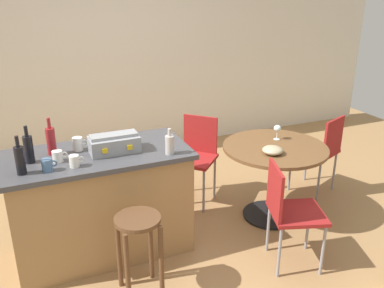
# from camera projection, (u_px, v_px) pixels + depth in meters

# --- Properties ---
(ground_plane) EXTENTS (8.80, 8.80, 0.00)m
(ground_plane) POSITION_uv_depth(u_px,v_px,m) (179.00, 242.00, 3.67)
(ground_plane) COLOR #A37A4C
(back_wall) EXTENTS (8.00, 0.10, 2.70)m
(back_wall) POSITION_uv_depth(u_px,v_px,m) (109.00, 50.00, 5.18)
(back_wall) COLOR silver
(back_wall) RESTS_ON ground_plane
(kitchen_island) EXTENTS (1.43, 0.71, 0.89)m
(kitchen_island) POSITION_uv_depth(u_px,v_px,m) (102.00, 203.00, 3.42)
(kitchen_island) COLOR #A37A4C
(kitchen_island) RESTS_ON ground_plane
(wooden_stool) EXTENTS (0.32, 0.32, 0.63)m
(wooden_stool) POSITION_uv_depth(u_px,v_px,m) (139.00, 239.00, 2.93)
(wooden_stool) COLOR brown
(wooden_stool) RESTS_ON ground_plane
(dining_table) EXTENTS (0.96, 0.96, 0.73)m
(dining_table) POSITION_uv_depth(u_px,v_px,m) (274.00, 163.00, 3.88)
(dining_table) COLOR black
(dining_table) RESTS_ON ground_plane
(folding_chair_near) EXTENTS (0.52, 0.52, 0.86)m
(folding_chair_near) POSITION_uv_depth(u_px,v_px,m) (321.00, 148.00, 4.37)
(folding_chair_near) COLOR maroon
(folding_chair_near) RESTS_ON ground_plane
(folding_chair_far) EXTENTS (0.57, 0.57, 0.88)m
(folding_chair_far) POSITION_uv_depth(u_px,v_px,m) (196.00, 153.00, 4.23)
(folding_chair_far) COLOR maroon
(folding_chair_far) RESTS_ON ground_plane
(folding_chair_left) EXTENTS (0.51, 0.51, 0.86)m
(folding_chair_left) POSITION_uv_depth(u_px,v_px,m) (289.00, 208.00, 3.23)
(folding_chair_left) COLOR maroon
(folding_chair_left) RESTS_ON ground_plane
(toolbox) EXTENTS (0.38, 0.22, 0.15)m
(toolbox) POSITION_uv_depth(u_px,v_px,m) (114.00, 143.00, 3.25)
(toolbox) COLOR gray
(toolbox) RESTS_ON kitchen_island
(bottle_0) EXTENTS (0.07, 0.07, 0.29)m
(bottle_0) POSITION_uv_depth(u_px,v_px,m) (51.00, 140.00, 3.19)
(bottle_0) COLOR maroon
(bottle_0) RESTS_ON kitchen_island
(bottle_1) EXTENTS (0.07, 0.07, 0.28)m
(bottle_1) POSITION_uv_depth(u_px,v_px,m) (20.00, 160.00, 2.86)
(bottle_1) COLOR black
(bottle_1) RESTS_ON kitchen_island
(bottle_2) EXTENTS (0.07, 0.07, 0.21)m
(bottle_2) POSITION_uv_depth(u_px,v_px,m) (170.00, 144.00, 3.21)
(bottle_2) COLOR #B7B2AD
(bottle_2) RESTS_ON kitchen_island
(bottle_3) EXTENTS (0.07, 0.07, 0.28)m
(bottle_3) POSITION_uv_depth(u_px,v_px,m) (29.00, 149.00, 3.04)
(bottle_3) COLOR black
(bottle_3) RESTS_ON kitchen_island
(cup_0) EXTENTS (0.11, 0.07, 0.09)m
(cup_0) POSITION_uv_depth(u_px,v_px,m) (47.00, 165.00, 2.93)
(cup_0) COLOR #4C7099
(cup_0) RESTS_ON kitchen_island
(cup_1) EXTENTS (0.12, 0.08, 0.11)m
(cup_1) POSITION_uv_depth(u_px,v_px,m) (78.00, 144.00, 3.29)
(cup_1) COLOR white
(cup_1) RESTS_ON kitchen_island
(cup_2) EXTENTS (0.11, 0.07, 0.09)m
(cup_2) POSITION_uv_depth(u_px,v_px,m) (75.00, 161.00, 3.00)
(cup_2) COLOR white
(cup_2) RESTS_ON kitchen_island
(cup_3) EXTENTS (0.11, 0.08, 0.09)m
(cup_3) POSITION_uv_depth(u_px,v_px,m) (58.00, 156.00, 3.08)
(cup_3) COLOR white
(cup_3) RESTS_ON kitchen_island
(wine_glass) EXTENTS (0.07, 0.07, 0.14)m
(wine_glass) POSITION_uv_depth(u_px,v_px,m) (277.00, 129.00, 3.95)
(wine_glass) COLOR silver
(wine_glass) RESTS_ON dining_table
(serving_bowl) EXTENTS (0.18, 0.18, 0.07)m
(serving_bowl) POSITION_uv_depth(u_px,v_px,m) (273.00, 150.00, 3.64)
(serving_bowl) COLOR tan
(serving_bowl) RESTS_ON dining_table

